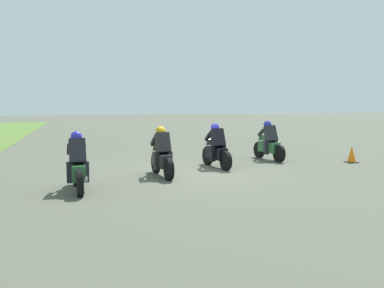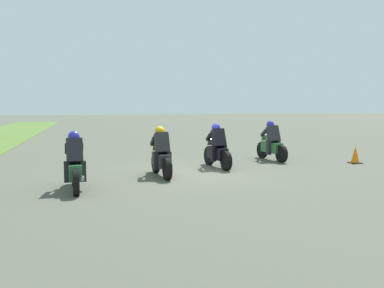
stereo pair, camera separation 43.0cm
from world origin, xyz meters
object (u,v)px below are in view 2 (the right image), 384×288
(rider_lane_b, at_px, (217,149))
(rider_lane_c, at_px, (161,156))
(rider_lane_d, at_px, (75,166))
(traffic_cone, at_px, (355,155))
(rider_lane_a, at_px, (272,144))

(rider_lane_b, height_order, rider_lane_c, same)
(rider_lane_b, xyz_separation_m, rider_lane_d, (-2.83, 4.56, 0.00))
(traffic_cone, bearing_deg, rider_lane_a, 62.10)
(rider_lane_d, height_order, traffic_cone, rider_lane_d)
(rider_lane_a, bearing_deg, rider_lane_b, 109.21)
(rider_lane_d, bearing_deg, rider_lane_c, -61.93)
(rider_lane_c, height_order, rider_lane_d, same)
(rider_lane_a, height_order, traffic_cone, rider_lane_a)
(rider_lane_b, bearing_deg, rider_lane_c, 112.34)
(rider_lane_a, distance_m, rider_lane_b, 2.87)
(rider_lane_a, distance_m, traffic_cone, 3.04)
(rider_lane_b, relative_size, traffic_cone, 3.30)
(rider_lane_a, bearing_deg, rider_lane_c, 110.70)
(rider_lane_c, xyz_separation_m, rider_lane_d, (-1.55, 2.44, 0.00))
(rider_lane_b, bearing_deg, traffic_cone, -99.51)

